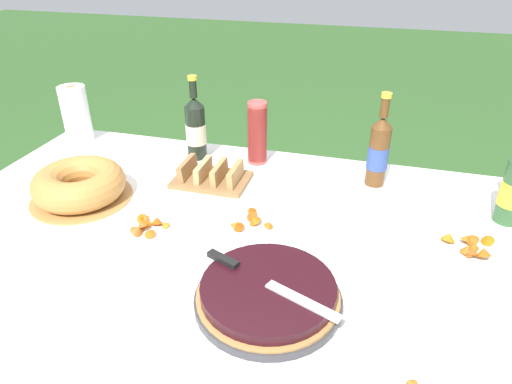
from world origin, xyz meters
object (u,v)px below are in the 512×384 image
object	(u,v)px
snack_plate_left	(144,229)
bread_board	(211,176)
berry_tart	(268,294)
serving_knife	(258,278)
cider_bottle_amber	(379,151)
snack_plate_near	(469,248)
snack_plate_right	(253,224)
paper_towel_roll	(76,114)
bundt_cake	(79,184)
juice_bottle_red	(196,128)
cup_stack	(257,133)

from	to	relation	value
snack_plate_left	bread_board	world-z (taller)	bread_board
berry_tart	serving_knife	xyz separation A→B (m)	(-0.03, 0.01, 0.04)
cider_bottle_amber	snack_plate_near	distance (m)	0.45
cider_bottle_amber	snack_plate_right	distance (m)	0.52
paper_towel_roll	bread_board	world-z (taller)	paper_towel_roll
serving_knife	berry_tart	bearing A→B (deg)	-0.00
berry_tart	bread_board	xyz separation A→B (m)	(-0.34, 0.54, -0.00)
snack_plate_right	berry_tart	bearing A→B (deg)	-67.56
paper_towel_roll	bread_board	size ratio (longest dim) A/B	0.90
bundt_cake	snack_plate_near	distance (m)	1.21
juice_bottle_red	snack_plate_near	size ratio (longest dim) A/B	1.49
snack_plate_right	bread_board	world-z (taller)	bread_board
serving_knife	bread_board	distance (m)	0.61
cider_bottle_amber	juice_bottle_red	size ratio (longest dim) A/B	1.02
snack_plate_left	snack_plate_right	world-z (taller)	snack_plate_right
cup_stack	juice_bottle_red	xyz separation A→B (m)	(-0.24, -0.02, 0.00)
cider_bottle_amber	snack_plate_left	bearing A→B (deg)	-142.37
cider_bottle_amber	snack_plate_right	size ratio (longest dim) A/B	1.38
serving_knife	snack_plate_left	world-z (taller)	serving_knife
serving_knife	juice_bottle_red	size ratio (longest dim) A/B	1.10
bundt_cake	snack_plate_left	bearing A→B (deg)	-23.03
snack_plate_near	bread_board	bearing A→B (deg)	167.08
berry_tart	snack_plate_right	distance (m)	0.33
berry_tart	serving_knife	bearing A→B (deg)	158.16
berry_tart	snack_plate_near	bearing A→B (deg)	35.18
cup_stack	cider_bottle_amber	xyz separation A→B (m)	(0.44, -0.06, 0.01)
serving_knife	juice_bottle_red	world-z (taller)	juice_bottle_red
juice_bottle_red	snack_plate_right	bearing A→B (deg)	-50.24
serving_knife	juice_bottle_red	xyz separation A→B (m)	(-0.44, 0.70, 0.06)
paper_towel_roll	serving_knife	bearing A→B (deg)	-36.46
snack_plate_right	bread_board	distance (m)	0.32
snack_plate_right	bread_board	bearing A→B (deg)	133.04
cup_stack	snack_plate_right	distance (m)	0.46
cider_bottle_amber	paper_towel_roll	distance (m)	1.23
cider_bottle_amber	snack_plate_left	world-z (taller)	cider_bottle_amber
cider_bottle_amber	bread_board	size ratio (longest dim) A/B	1.27
serving_knife	paper_towel_roll	bearing A→B (deg)	165.38
bundt_cake	snack_plate_near	world-z (taller)	bundt_cake
juice_bottle_red	bread_board	distance (m)	0.24
cider_bottle_amber	bread_board	world-z (taller)	cider_bottle_amber
cup_stack	snack_plate_left	world-z (taller)	cup_stack
bundt_cake	juice_bottle_red	world-z (taller)	juice_bottle_red
berry_tart	paper_towel_roll	world-z (taller)	paper_towel_roll
serving_knife	bundt_cake	xyz separation A→B (m)	(-0.69, 0.30, -0.01)
snack_plate_left	serving_knife	bearing A→B (deg)	-23.64
snack_plate_near	bundt_cake	bearing A→B (deg)	-178.37
cider_bottle_amber	paper_towel_roll	world-z (taller)	cider_bottle_amber
snack_plate_right	bread_board	xyz separation A→B (m)	(-0.22, 0.23, 0.01)
cider_bottle_amber	snack_plate_left	xyz separation A→B (m)	(-0.64, -0.49, -0.11)
cider_bottle_amber	snack_plate_left	size ratio (longest dim) A/B	1.50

